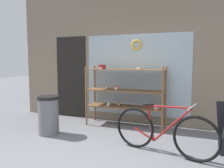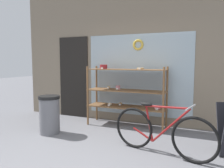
% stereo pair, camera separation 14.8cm
% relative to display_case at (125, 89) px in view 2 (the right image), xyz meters
% --- Properties ---
extents(ground_plane, '(30.00, 30.00, 0.00)m').
position_rel_display_case_xyz_m(ground_plane, '(-0.01, -2.12, -0.84)').
color(ground_plane, slate).
extents(storefront_facade, '(5.94, 0.13, 3.80)m').
position_rel_display_case_xyz_m(storefront_facade, '(-0.05, 0.39, 1.01)').
color(storefront_facade, gray).
rests_on(storefront_facade, ground_plane).
extents(display_case, '(1.77, 0.51, 1.40)m').
position_rel_display_case_xyz_m(display_case, '(0.00, 0.00, 0.00)').
color(display_case, brown).
rests_on(display_case, ground_plane).
extents(bicycle, '(1.66, 0.54, 0.82)m').
position_rel_display_case_xyz_m(bicycle, '(1.03, -1.26, -0.47)').
color(bicycle, black).
rests_on(bicycle, ground_plane).
extents(trash_bin, '(0.43, 0.43, 0.78)m').
position_rel_display_case_xyz_m(trash_bin, '(-1.26, -1.08, -0.42)').
color(trash_bin, slate).
rests_on(trash_bin, ground_plane).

